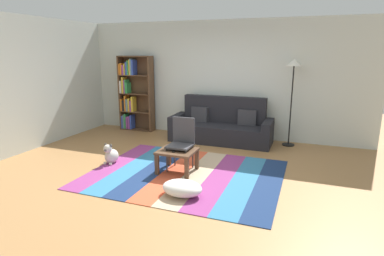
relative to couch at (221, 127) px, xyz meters
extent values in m
plane|color=#9E7042|center=(-0.17, -2.02, -0.34)|extent=(14.00, 14.00, 0.00)
cube|color=silver|center=(-0.17, 0.53, 1.01)|extent=(6.80, 0.10, 2.70)
cube|color=silver|center=(-3.57, -1.27, 1.01)|extent=(0.10, 5.50, 2.70)
cube|color=#843370|center=(-1.38, -2.16, -0.33)|extent=(0.39, 2.47, 0.01)
cube|color=teal|center=(-0.99, -2.16, -0.33)|extent=(0.39, 2.47, 0.01)
cube|color=navy|center=(-0.60, -2.16, -0.33)|extent=(0.39, 2.47, 0.01)
cube|color=#C64C2D|center=(-0.21, -2.16, -0.33)|extent=(0.39, 2.47, 0.01)
cube|color=tan|center=(0.17, -2.16, -0.33)|extent=(0.39, 2.47, 0.01)
cube|color=#843370|center=(0.56, -2.16, -0.33)|extent=(0.39, 2.47, 0.01)
cube|color=teal|center=(0.95, -2.16, -0.33)|extent=(0.39, 2.47, 0.01)
cube|color=navy|center=(1.34, -2.16, -0.33)|extent=(0.39, 2.47, 0.01)
cube|color=black|center=(0.00, -0.07, -0.14)|extent=(1.90, 0.80, 0.40)
cube|color=black|center=(0.00, 0.23, 0.36)|extent=(1.90, 0.20, 0.60)
cube|color=black|center=(-1.04, -0.07, -0.06)|extent=(0.18, 0.80, 0.56)
cube|color=black|center=(1.04, -0.07, -0.06)|extent=(0.18, 0.80, 0.56)
cube|color=#333338|center=(-0.55, 0.11, 0.22)|extent=(0.42, 0.19, 0.36)
cube|color=#333338|center=(0.55, 0.11, 0.22)|extent=(0.42, 0.19, 0.36)
cube|color=brown|center=(-2.77, 0.28, 0.61)|extent=(0.04, 0.28, 1.89)
cube|color=brown|center=(-1.90, 0.28, 0.61)|extent=(0.04, 0.28, 1.89)
cube|color=brown|center=(-2.34, 0.41, 0.61)|extent=(0.90, 0.01, 1.89)
cube|color=brown|center=(-2.34, 0.28, -0.32)|extent=(0.86, 0.28, 0.02)
cube|color=brown|center=(-2.34, 0.28, 0.15)|extent=(0.86, 0.28, 0.02)
cube|color=brown|center=(-2.34, 0.28, 0.61)|extent=(0.86, 0.28, 0.02)
cube|color=brown|center=(-2.34, 0.28, 1.07)|extent=(0.86, 0.28, 0.02)
cube|color=brown|center=(-2.34, 0.28, 1.53)|extent=(0.86, 0.28, 0.02)
cube|color=#334CB2|center=(-2.73, 0.26, -0.15)|extent=(0.04, 0.23, 0.32)
cube|color=#668C99|center=(-2.69, 0.24, -0.13)|extent=(0.03, 0.18, 0.36)
cube|color=green|center=(-2.64, 0.25, -0.12)|extent=(0.04, 0.20, 0.39)
cube|color=purple|center=(-2.59, 0.24, -0.15)|extent=(0.04, 0.19, 0.31)
cube|color=purple|center=(-2.53, 0.23, -0.15)|extent=(0.05, 0.17, 0.32)
cube|color=#334CB2|center=(-2.47, 0.25, -0.13)|extent=(0.04, 0.21, 0.36)
cube|color=orange|center=(-2.73, 0.26, 0.31)|extent=(0.04, 0.23, 0.31)
cube|color=black|center=(-2.67, 0.26, 0.29)|extent=(0.05, 0.23, 0.27)
cube|color=orange|center=(-2.62, 0.27, 0.36)|extent=(0.03, 0.24, 0.40)
cube|color=#668C99|center=(-2.57, 0.24, 0.31)|extent=(0.05, 0.19, 0.31)
cube|color=gold|center=(-2.51, 0.24, 0.32)|extent=(0.05, 0.18, 0.34)
cube|color=purple|center=(-2.46, 0.26, 0.30)|extent=(0.04, 0.22, 0.28)
cube|color=gold|center=(-2.41, 0.24, 0.35)|extent=(0.05, 0.19, 0.38)
cube|color=silver|center=(-2.73, 0.26, 0.78)|extent=(0.05, 0.23, 0.32)
cube|color=gold|center=(-2.66, 0.24, 0.82)|extent=(0.05, 0.19, 0.41)
cube|color=purple|center=(-2.61, 0.23, 0.78)|extent=(0.03, 0.17, 0.33)
cube|color=green|center=(-2.58, 0.25, 0.79)|extent=(0.03, 0.20, 0.34)
cube|color=green|center=(-2.54, 0.25, 0.75)|extent=(0.03, 0.21, 0.27)
cube|color=orange|center=(-2.74, 0.25, 1.22)|extent=(0.03, 0.20, 0.27)
cube|color=orange|center=(-2.69, 0.24, 1.23)|extent=(0.04, 0.19, 0.29)
cube|color=purple|center=(-2.63, 0.25, 1.20)|extent=(0.05, 0.20, 0.24)
cube|color=gold|center=(-2.58, 0.27, 1.22)|extent=(0.03, 0.25, 0.28)
cube|color=#334CB2|center=(-2.53, 0.27, 1.24)|extent=(0.05, 0.25, 0.32)
cube|color=green|center=(-2.49, 0.24, 1.26)|extent=(0.04, 0.19, 0.36)
cube|color=gold|center=(-2.44, 0.25, 1.27)|extent=(0.03, 0.20, 0.38)
cube|color=#668C99|center=(-2.40, 0.27, 1.28)|extent=(0.04, 0.24, 0.40)
cube|color=#334CB2|center=(-2.36, 0.26, 1.27)|extent=(0.05, 0.22, 0.37)
cube|color=#513826|center=(-0.18, -2.11, 0.04)|extent=(0.61, 0.55, 0.04)
cube|color=#513826|center=(-0.45, -2.35, -0.15)|extent=(0.06, 0.06, 0.35)
cube|color=#513826|center=(0.08, -2.35, -0.15)|extent=(0.06, 0.06, 0.35)
cube|color=#513826|center=(-0.45, -1.88, -0.15)|extent=(0.06, 0.06, 0.35)
cube|color=#513826|center=(0.08, -1.88, -0.15)|extent=(0.06, 0.06, 0.35)
ellipsoid|color=white|center=(0.24, -2.93, -0.22)|extent=(0.58, 0.42, 0.22)
ellipsoid|color=beige|center=(-1.49, -2.12, -0.21)|extent=(0.22, 0.30, 0.26)
sphere|color=beige|center=(-1.49, -2.23, -0.03)|extent=(0.15, 0.15, 0.15)
ellipsoid|color=#5B5750|center=(-1.49, -2.29, -0.04)|extent=(0.06, 0.07, 0.05)
ellipsoid|color=#5B5750|center=(-1.54, -2.21, 0.02)|extent=(0.05, 0.04, 0.08)
ellipsoid|color=#5B5750|center=(-1.43, -2.21, 0.02)|extent=(0.05, 0.04, 0.08)
sphere|color=beige|center=(-1.55, -2.26, -0.31)|extent=(0.06, 0.06, 0.06)
sphere|color=beige|center=(-1.43, -2.26, -0.31)|extent=(0.06, 0.06, 0.06)
cylinder|color=black|center=(1.46, 0.19, -0.32)|extent=(0.26, 0.26, 0.02)
cylinder|color=black|center=(1.46, 0.19, 0.53)|extent=(0.03, 0.03, 1.68)
cone|color=white|center=(1.46, 0.19, 1.44)|extent=(0.32, 0.32, 0.14)
cube|color=black|center=(-0.21, -2.19, 0.07)|extent=(0.09, 0.16, 0.02)
cube|color=#38383D|center=(-0.17, -2.02, 0.10)|extent=(0.40, 0.40, 0.03)
cube|color=#38383D|center=(-0.17, -1.84, 0.34)|extent=(0.40, 0.03, 0.44)
cylinder|color=#38383D|center=(-0.34, -2.19, -0.12)|extent=(0.02, 0.02, 0.42)
cylinder|color=#38383D|center=(0.00, -2.19, -0.12)|extent=(0.02, 0.02, 0.42)
cylinder|color=#38383D|center=(-0.34, -1.85, -0.12)|extent=(0.02, 0.02, 0.42)
cylinder|color=#38383D|center=(0.00, -1.85, -0.12)|extent=(0.02, 0.02, 0.42)
camera|label=1|loc=(1.83, -6.77, 1.67)|focal=29.71mm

